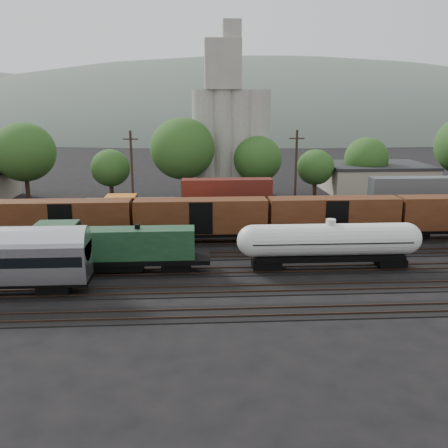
{
  "coord_description": "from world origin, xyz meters",
  "views": [
    {
      "loc": [
        -3.02,
        -50.58,
        15.8
      ],
      "look_at": [
        0.16,
        2.0,
        3.0
      ],
      "focal_mm": 40.0,
      "sensor_mm": 36.0,
      "label": 1
    }
  ],
  "objects": [
    {
      "name": "industrial_sheds",
      "position": [
        6.63,
        35.25,
        2.56
      ],
      "size": [
        119.38,
        17.26,
        5.1
      ],
      "color": "#9E937F",
      "rests_on": "ground"
    },
    {
      "name": "utility_poles",
      "position": [
        0.0,
        22.0,
        6.21
      ],
      "size": [
        122.2,
        0.36,
        12.0
      ],
      "color": "black",
      "rests_on": "ground"
    },
    {
      "name": "orange_locomotive",
      "position": [
        -7.46,
        10.0,
        2.58
      ],
      "size": [
        18.12,
        3.02,
        4.53
      ],
      "color": "black",
      "rests_on": "ground"
    },
    {
      "name": "tree_band",
      "position": [
        1.52,
        33.79,
        7.49
      ],
      "size": [
        163.08,
        19.25,
        13.87
      ],
      "color": "black",
      "rests_on": "ground"
    },
    {
      "name": "boxcar_string",
      "position": [
        5.38,
        5.0,
        3.12
      ],
      "size": [
        153.6,
        2.9,
        4.2
      ],
      "color": "black",
      "rests_on": "ground"
    },
    {
      "name": "distant_hills",
      "position": [
        23.92,
        260.0,
        -20.56
      ],
      "size": [
        860.0,
        286.0,
        130.0
      ],
      "color": "#59665B",
      "rests_on": "ground"
    },
    {
      "name": "tracks",
      "position": [
        0.0,
        0.0,
        0.05
      ],
      "size": [
        180.0,
        33.2,
        0.2
      ],
      "color": "black",
      "rests_on": "ground"
    },
    {
      "name": "green_locomotive",
      "position": [
        -11.49,
        -5.0,
        2.67
      ],
      "size": [
        17.75,
        3.13,
        4.7
      ],
      "color": "black",
      "rests_on": "ground"
    },
    {
      "name": "grain_silo",
      "position": [
        3.28,
        36.0,
        11.26
      ],
      "size": [
        13.4,
        5.0,
        29.0
      ],
      "color": "#9D9A90",
      "rests_on": "ground"
    },
    {
      "name": "container_wall",
      "position": [
        10.24,
        15.0,
        2.71
      ],
      "size": [
        178.4,
        2.6,
        5.8
      ],
      "color": "black",
      "rests_on": "ground"
    },
    {
      "name": "ground",
      "position": [
        0.0,
        0.0,
        0.0
      ],
      "size": [
        600.0,
        600.0,
        0.0
      ],
      "primitive_type": "plane",
      "color": "black"
    },
    {
      "name": "tank_car_a",
      "position": [
        9.96,
        -5.0,
        2.8
      ],
      "size": [
        18.01,
        3.22,
        4.72
      ],
      "color": "silver",
      "rests_on": "ground"
    }
  ]
}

